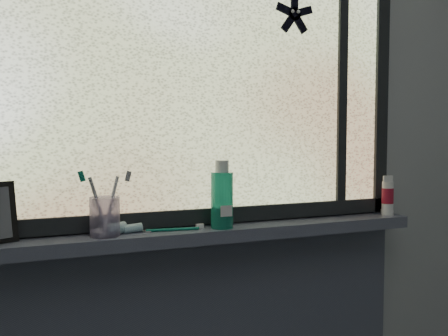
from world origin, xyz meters
name	(u,v)px	position (x,y,z in m)	size (l,w,h in m)	color
wall_back	(179,154)	(0.00, 1.30, 1.25)	(3.00, 0.01, 2.50)	#9EA3A8
windowsill	(187,236)	(0.00, 1.23, 1.00)	(1.62, 0.14, 0.04)	#464B5E
window_pane	(181,65)	(0.00, 1.28, 1.53)	(1.50, 0.01, 1.00)	silver
frame_bottom	(182,217)	(0.00, 1.28, 1.05)	(1.60, 0.03, 0.05)	black
frame_right	(381,76)	(0.78, 1.28, 1.53)	(0.05, 0.03, 1.10)	black
frame_mullion	(341,74)	(0.60, 1.28, 1.53)	(0.04, 0.03, 1.00)	black
starfish_sticker	(294,14)	(0.40, 1.27, 1.72)	(0.15, 0.02, 0.15)	black
toothpaste_tube	(122,228)	(-0.20, 1.24, 1.04)	(0.19, 0.04, 0.03)	white
toothbrush_cup	(105,217)	(-0.25, 1.22, 1.08)	(0.09, 0.09, 0.11)	#A99ACC
toothbrush_lying	(173,229)	(-0.05, 1.22, 1.03)	(0.20, 0.02, 0.01)	#0C7059
mouthwash_bottle	(222,194)	(0.11, 1.21, 1.13)	(0.07, 0.07, 0.18)	#1E9C7F
cream_tube	(388,194)	(0.77, 1.22, 1.10)	(0.04, 0.04, 0.10)	silver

